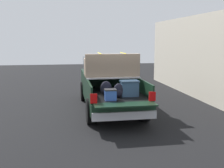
{
  "coord_description": "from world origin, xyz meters",
  "views": [
    {
      "loc": [
        -10.16,
        1.62,
        2.7
      ],
      "look_at": [
        -0.6,
        0.0,
        1.1
      ],
      "focal_mm": 42.97,
      "sensor_mm": 36.0,
      "label": 1
    }
  ],
  "objects": [
    {
      "name": "pickup_truck",
      "position": [
        0.38,
        -0.0,
        0.99
      ],
      "size": [
        6.05,
        2.06,
        2.23
      ],
      "color": "black",
      "rests_on": "ground_plane"
    },
    {
      "name": "ground_plane",
      "position": [
        0.0,
        0.0,
        0.0
      ],
      "size": [
        40.0,
        40.0,
        0.0
      ],
      "primitive_type": "plane",
      "color": "black"
    },
    {
      "name": "building_facade",
      "position": [
        1.86,
        -4.45,
        1.92
      ],
      "size": [
        10.94,
        0.36,
        3.83
      ],
      "primitive_type": "cube",
      "color": "beige",
      "rests_on": "ground_plane"
    }
  ]
}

